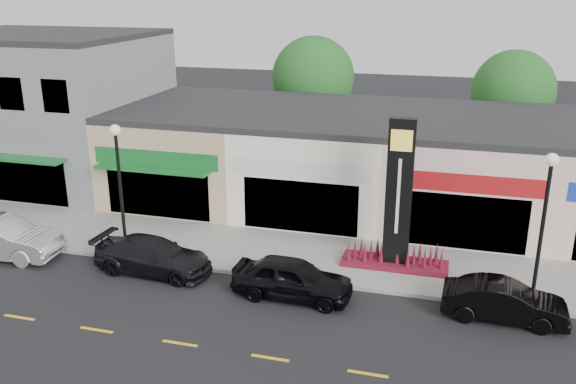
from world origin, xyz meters
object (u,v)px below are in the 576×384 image
lamp_east_near (544,215)px  car_dark_sedan (153,256)px  car_white_van (0,238)px  pylon_sign (397,216)px  car_black_sedan (292,278)px  car_black_conv (504,302)px  lamp_west_near (119,177)px

lamp_east_near → car_dark_sedan: (-14.17, -1.08, -2.79)m
lamp_east_near → car_white_van: size_ratio=1.08×
lamp_east_near → pylon_sign: (-5.00, 1.70, -1.20)m
lamp_east_near → car_white_van: bearing=-176.0°
pylon_sign → car_dark_sedan: bearing=-163.1°
lamp_east_near → car_black_sedan: 8.92m
lamp_east_near → car_black_sedan: lamp_east_near is taller
car_black_conv → pylon_sign: bearing=55.8°
lamp_west_near → lamp_east_near: 16.00m
car_black_conv → car_white_van: bearing=92.7°
car_black_sedan → car_black_conv: car_black_sedan is taller
pylon_sign → car_black_conv: size_ratio=1.46×
lamp_east_near → pylon_sign: size_ratio=0.91×
lamp_east_near → car_dark_sedan: bearing=-175.6°
pylon_sign → car_black_conv: (3.97, -2.91, -1.60)m
car_dark_sedan → lamp_west_near: bearing=62.5°
car_white_van → car_black_conv: size_ratio=1.23×
car_white_van → car_black_conv: 19.94m
lamp_west_near → lamp_east_near: (16.00, 0.00, 0.00)m
lamp_west_near → car_black_sedan: size_ratio=1.25×
car_dark_sedan → car_black_sedan: size_ratio=1.08×
lamp_west_near → pylon_sign: size_ratio=0.91×
car_dark_sedan → car_white_van: bearing=96.3°
car_black_conv → car_black_sedan: bearing=94.9°
car_white_van → car_black_sedan: (12.62, -0.12, -0.09)m
car_white_van → car_dark_sedan: 6.81m
car_white_van → lamp_west_near: bearing=-77.4°
car_black_conv → lamp_west_near: bearing=87.3°
lamp_west_near → pylon_sign: 11.19m
pylon_sign → car_dark_sedan: (-9.17, -2.78, -1.58)m
lamp_east_near → car_dark_sedan: lamp_east_near is taller
lamp_west_near → lamp_east_near: size_ratio=1.00×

